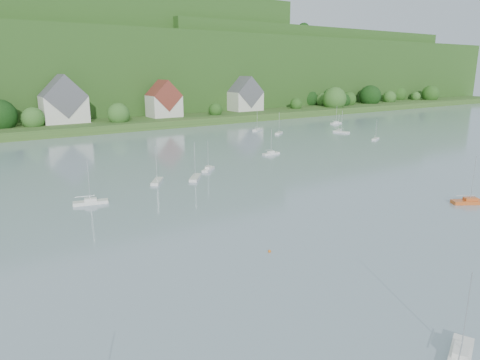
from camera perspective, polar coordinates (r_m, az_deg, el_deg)
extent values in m
cube|color=#2E5520|center=(189.50, -24.26, 6.72)|extent=(600.00, 60.00, 3.00)
cube|color=#174014|center=(262.49, -27.78, 12.21)|extent=(620.00, 160.00, 40.00)
cube|color=#174014|center=(259.03, -25.60, 14.22)|extent=(240.00, 130.00, 60.00)
cube|color=#174014|center=(308.19, 4.58, 14.24)|extent=(200.00, 110.00, 48.00)
sphere|color=#214A16|center=(310.96, 20.17, 10.54)|extent=(10.24, 10.24, 10.24)
sphere|color=#285E22|center=(240.97, 12.36, 10.39)|extent=(12.88, 12.88, 12.88)
sphere|color=black|center=(252.06, 9.05, 10.53)|extent=(10.46, 10.46, 10.46)
sphere|color=#214A16|center=(228.47, 7.41, 9.87)|extent=(6.45, 6.45, 6.45)
sphere|color=#285E22|center=(314.90, 22.16, 10.17)|extent=(6.37, 6.37, 6.37)
sphere|color=black|center=(258.11, 11.74, 10.51)|extent=(10.68, 10.68, 10.68)
sphere|color=black|center=(272.36, 16.78, 10.55)|extent=(12.85, 12.85, 12.85)
sphere|color=#285E22|center=(172.14, -25.63, 7.31)|extent=(8.19, 8.19, 8.19)
sphere|color=#285E22|center=(257.01, 12.64, 10.44)|extent=(10.50, 10.50, 10.50)
sphere|color=black|center=(252.06, 13.46, 10.14)|extent=(8.05, 8.05, 8.05)
sphere|color=#285E22|center=(195.21, -10.22, 9.55)|extent=(12.16, 12.16, 12.16)
sphere|color=#285E22|center=(175.34, -15.73, 8.35)|extent=(8.73, 8.73, 8.73)
sphere|color=#214A16|center=(289.59, 19.19, 10.23)|extent=(7.74, 7.74, 7.74)
sphere|color=#214A16|center=(257.91, 14.11, 10.25)|extent=(8.84, 8.84, 8.84)
sphere|color=#214A16|center=(318.18, 23.82, 10.33)|extent=(11.28, 11.28, 11.28)
sphere|color=#214A16|center=(195.89, -3.25, 9.20)|extent=(6.24, 6.24, 6.24)
sphere|color=black|center=(218.23, -0.10, 9.93)|extent=(8.16, 8.16, 8.16)
sphere|color=#285E22|center=(251.84, 10.84, 10.27)|extent=(8.09, 8.09, 8.09)
sphere|color=#285E22|center=(288.11, 19.08, 10.25)|extent=(8.14, 8.14, 8.14)
sphere|color=#214A16|center=(279.16, -15.51, 21.72)|extent=(14.65, 14.65, 14.65)
sphere|color=#214A16|center=(273.35, -0.09, 22.19)|extent=(9.76, 9.76, 9.76)
sphere|color=#285E22|center=(274.26, -1.56, 22.14)|extent=(9.00, 9.00, 9.00)
sphere|color=#214A16|center=(280.16, -5.85, 21.87)|extent=(8.03, 8.03, 8.03)
sphere|color=#285E22|center=(322.33, 6.73, 18.77)|extent=(9.52, 9.52, 9.52)
sphere|color=#285E22|center=(362.11, 13.79, 17.97)|extent=(9.12, 9.12, 9.12)
sphere|color=#285E22|center=(279.03, -5.94, 19.67)|extent=(14.97, 14.97, 14.97)
sphere|color=black|center=(290.58, 8.42, 19.13)|extent=(7.52, 7.52, 7.52)
sphere|color=#214A16|center=(266.91, -10.03, 19.58)|extent=(9.78, 9.78, 9.78)
sphere|color=#214A16|center=(285.58, -1.97, 19.51)|extent=(12.02, 12.02, 12.02)
sphere|color=black|center=(280.74, 3.53, 19.56)|extent=(11.57, 11.57, 11.57)
sphere|color=#214A16|center=(260.91, 2.57, 20.01)|extent=(12.65, 12.65, 12.65)
sphere|color=#285E22|center=(277.66, 5.38, 19.47)|extent=(8.28, 8.28, 8.28)
sphere|color=black|center=(321.32, 4.74, 18.76)|extent=(7.47, 7.47, 7.47)
sphere|color=#285E22|center=(268.61, -5.00, 19.69)|extent=(9.48, 9.48, 9.48)
sphere|color=black|center=(340.01, 6.92, 17.49)|extent=(8.43, 8.43, 8.43)
sphere|color=black|center=(315.44, 9.18, 17.82)|extent=(13.54, 13.54, 13.54)
sphere|color=black|center=(282.62, -1.88, 18.45)|extent=(15.08, 15.08, 15.08)
sphere|color=#285E22|center=(290.82, -5.42, 18.32)|extent=(15.99, 15.99, 15.99)
sphere|color=#285E22|center=(381.86, 7.24, 17.28)|extent=(14.17, 14.17, 14.17)
sphere|color=#214A16|center=(257.78, -25.67, 17.32)|extent=(10.54, 10.54, 10.54)
sphere|color=black|center=(345.31, 16.93, 17.11)|extent=(14.14, 14.14, 14.14)
cube|color=silver|center=(178.11, -22.17, 8.62)|extent=(16.00, 11.00, 10.00)
cube|color=#54545B|center=(177.76, -22.32, 10.22)|extent=(16.00, 11.44, 16.00)
cube|color=silver|center=(188.88, -9.98, 9.57)|extent=(13.00, 10.00, 9.00)
cube|color=maroon|center=(188.56, -10.04, 10.93)|extent=(13.00, 10.40, 13.00)
cube|color=silver|center=(214.69, 0.72, 10.35)|extent=(15.00, 10.00, 9.00)
cube|color=#54545B|center=(214.41, 0.73, 11.54)|extent=(15.00, 10.40, 15.00)
cube|color=silver|center=(41.68, 27.03, -20.06)|extent=(5.91, 3.77, 0.57)
cube|color=silver|center=(41.40, 27.12, -19.44)|extent=(2.29, 1.83, 0.50)
cylinder|color=silver|center=(39.72, 27.69, -15.39)|extent=(0.10, 0.10, 7.18)
cylinder|color=silver|center=(40.32, 27.10, -19.30)|extent=(2.93, 1.33, 0.08)
cube|color=#C25421|center=(85.52, 28.08, -2.57)|extent=(6.34, 4.75, 0.63)
cube|color=#C25421|center=(85.37, 28.13, -2.21)|extent=(2.53, 2.19, 0.50)
cylinder|color=silver|center=(84.49, 28.42, 0.20)|extent=(0.10, 0.10, 7.90)
cylinder|color=silver|center=(84.71, 27.63, -1.81)|extent=(3.03, 1.84, 0.08)
sphere|color=orange|center=(56.43, 3.92, -9.46)|extent=(0.40, 0.40, 0.40)
cube|color=silver|center=(191.42, 12.55, 7.34)|extent=(5.85, 2.23, 0.57)
cube|color=silver|center=(191.35, 12.56, 7.50)|extent=(2.11, 1.34, 0.50)
cylinder|color=silver|center=(191.00, 12.61, 8.48)|extent=(0.10, 0.10, 7.14)
cylinder|color=silver|center=(190.60, 12.41, 7.67)|extent=(3.13, 0.43, 0.08)
cube|color=silver|center=(92.79, -5.92, 0.31)|extent=(5.01, 5.67, 0.59)
cylinder|color=silver|center=(91.89, -5.99, 2.73)|extent=(0.10, 0.10, 7.42)
cylinder|color=silver|center=(91.65, -6.04, 0.90)|extent=(2.11, 2.59, 0.08)
cube|color=silver|center=(169.58, 12.83, 6.43)|extent=(4.83, 3.41, 0.48)
cylinder|color=silver|center=(169.18, 12.89, 7.50)|extent=(0.10, 0.10, 5.95)
cylinder|color=silver|center=(168.75, 12.79, 6.78)|extent=(2.35, 1.30, 0.08)
cube|color=silver|center=(166.14, 2.26, 6.64)|extent=(6.01, 4.92, 0.61)
cylinder|color=silver|center=(165.63, 2.28, 8.06)|extent=(0.10, 0.10, 7.67)
cylinder|color=silver|center=(165.11, 2.16, 7.01)|extent=(2.81, 2.00, 0.08)
cube|color=silver|center=(91.07, -10.87, -0.16)|extent=(4.51, 5.46, 0.56)
cylinder|color=silver|center=(90.21, -10.98, 2.16)|extent=(0.10, 0.10, 6.98)
cylinder|color=silver|center=(89.99, -11.01, 0.43)|extent=(1.85, 2.55, 0.08)
cube|color=silver|center=(100.45, -4.21, 1.42)|extent=(4.81, 4.44, 0.51)
cube|color=silver|center=(100.34, -4.22, 1.70)|extent=(2.01, 1.93, 0.50)
cylinder|color=silver|center=(99.73, -4.25, 3.35)|extent=(0.10, 0.10, 6.41)
cylinder|color=silver|center=(99.49, -4.37, 1.97)|extent=(2.18, 1.90, 0.08)
cube|color=silver|center=(79.64, -19.09, -2.82)|extent=(6.08, 2.99, 0.59)
cube|color=silver|center=(79.49, -19.12, -2.44)|extent=(2.26, 1.60, 0.50)
cylinder|color=silver|center=(78.62, -19.33, -0.06)|extent=(0.10, 0.10, 7.32)
cylinder|color=silver|center=(79.31, -19.79, -2.05)|extent=(3.15, 0.84, 0.08)
cube|color=silver|center=(158.37, 5.15, 6.20)|extent=(5.49, 4.73, 0.57)
cylinder|color=silver|center=(157.87, 5.18, 7.58)|extent=(0.10, 0.10, 7.12)
cylinder|color=silver|center=(157.38, 5.08, 6.58)|extent=(2.54, 1.97, 0.08)
cube|color=silver|center=(164.46, 13.21, 6.19)|extent=(3.42, 6.25, 0.60)
cylinder|color=silver|center=(163.95, 13.30, 7.59)|extent=(0.10, 0.10, 7.52)
cylinder|color=silver|center=(164.68, 12.95, 6.64)|extent=(1.07, 3.18, 0.08)
cube|color=silver|center=(119.28, 4.11, 3.50)|extent=(5.22, 1.57, 0.52)
cube|color=silver|center=(119.18, 4.12, 3.74)|extent=(1.84, 1.06, 0.50)
cylinder|color=silver|center=(118.67, 4.14, 5.16)|extent=(0.10, 0.10, 6.48)
cylinder|color=silver|center=(118.58, 3.83, 4.01)|extent=(2.85, 0.14, 0.08)
cube|color=silver|center=(151.55, 17.44, 5.21)|extent=(5.11, 3.41, 0.50)
cylinder|color=silver|center=(151.08, 17.54, 6.47)|extent=(0.10, 0.10, 6.25)
cylinder|color=silver|center=(150.66, 17.41, 5.61)|extent=(2.51, 1.26, 0.08)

